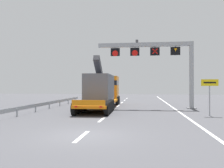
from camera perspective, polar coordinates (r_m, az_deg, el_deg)
ground at (r=11.87m, az=-6.57°, el=-12.24°), size 112.00×112.00×0.00m
lane_markings at (r=25.59m, az=0.79°, el=-5.87°), size 0.20×42.67×0.01m
edge_line_right at (r=23.66m, az=15.62°, el=-6.30°), size 0.20×63.00×0.01m
overhead_lane_gantry at (r=26.22m, az=11.16°, el=6.79°), size 10.50×0.90×7.46m
heavy_haul_truck_orange at (r=26.49m, az=-2.12°, el=-1.39°), size 3.24×14.10×5.30m
exit_sign_yellow at (r=20.64m, az=22.52°, el=-1.02°), size 1.34×0.15×2.96m
guardrail_left at (r=24.42m, az=-16.48°, el=-4.80°), size 0.13×26.03×0.76m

